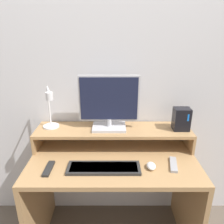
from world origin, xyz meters
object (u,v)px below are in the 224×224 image
at_px(remote_secondary, 174,165).
at_px(desk_lamp, 51,112).
at_px(mouse, 152,166).
at_px(monitor, 109,104).
at_px(keyboard, 104,168).
at_px(router_dock, 182,119).
at_px(remote_control, 49,169).

bearing_deg(remote_secondary, desk_lamp, 164.17).
bearing_deg(desk_lamp, mouse, -21.31).
xyz_separation_m(monitor, remote_secondary, (0.41, -0.26, -0.32)).
xyz_separation_m(monitor, keyboard, (-0.03, -0.30, -0.32)).
bearing_deg(mouse, router_dock, 47.59).
height_order(router_dock, mouse, router_dock).
relative_size(desk_lamp, mouse, 3.90).
xyz_separation_m(router_dock, mouse, (-0.25, -0.27, -0.20)).
height_order(keyboard, mouse, mouse).
height_order(monitor, router_dock, monitor).
bearing_deg(monitor, router_dock, -2.79).
relative_size(keyboard, remote_secondary, 2.70).
relative_size(monitor, remote_control, 2.75).
bearing_deg(mouse, keyboard, -178.23).
bearing_deg(remote_control, monitor, 39.72).
relative_size(desk_lamp, remote_control, 2.01).
bearing_deg(remote_secondary, monitor, 147.41).
bearing_deg(mouse, desk_lamp, 158.69).
height_order(monitor, mouse, monitor).
bearing_deg(remote_secondary, remote_control, -176.76).
distance_m(desk_lamp, router_dock, 0.92).
xyz_separation_m(desk_lamp, keyboard, (0.38, -0.27, -0.26)).
bearing_deg(remote_control, mouse, 1.31).
height_order(router_dock, remote_control, router_dock).
height_order(desk_lamp, mouse, desk_lamp).
height_order(monitor, desk_lamp, monitor).
distance_m(desk_lamp, keyboard, 0.54).
height_order(keyboard, remote_secondary, keyboard).
height_order(remote_control, remote_secondary, same).
bearing_deg(remote_secondary, router_dock, 67.73).
xyz_separation_m(router_dock, remote_control, (-0.88, -0.28, -0.21)).
bearing_deg(remote_secondary, mouse, -168.56).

